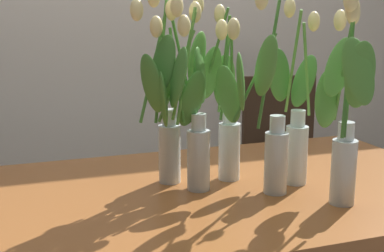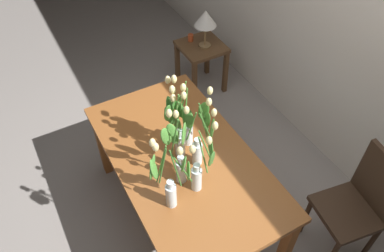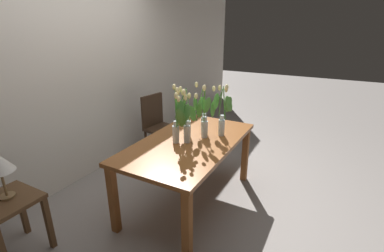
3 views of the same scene
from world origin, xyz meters
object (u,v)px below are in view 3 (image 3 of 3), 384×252
Objects in this scene: tulip_vase_4 at (185,124)px; dining_chair at (158,123)px; dining_table at (189,149)px; tulip_vase_2 at (204,121)px; side_table at (9,212)px; tulip_vase_3 at (179,121)px; tulip_vase_5 at (185,117)px; tulip_vase_1 at (221,114)px; tulip_vase_0 at (202,117)px.

tulip_vase_4 is 1.35m from dining_chair.
tulip_vase_2 reaches higher than dining_table.
tulip_vase_4 is 1.02× the size of side_table.
tulip_vase_2 is 0.99× the size of tulip_vase_3.
dining_table is at bearing -129.58° from dining_chair.
side_table is at bearing 145.36° from dining_table.
dining_table is 1.66m from side_table.
tulip_vase_4 is 0.60× the size of dining_chair.
dining_table is 2.80× the size of tulip_vase_5.
tulip_vase_1 is at bearing -35.38° from side_table.
tulip_vase_1 is at bearing -84.79° from tulip_vase_0.
dining_table is 2.78× the size of tulip_vase_1.
tulip_vase_2 reaches higher than side_table.
tulip_vase_3 is at bearing 145.49° from tulip_vase_2.
tulip_vase_1 is (0.29, -0.23, 0.33)m from dining_table.
side_table is (-1.25, 0.88, -0.54)m from tulip_vase_3.
tulip_vase_4 reaches higher than dining_table.
dining_chair is at bearing 61.97° from tulip_vase_0.
tulip_vase_0 reaches higher than dining_table.
tulip_vase_4 is (-0.21, 0.11, 0.02)m from tulip_vase_2.
tulip_vase_1 is 0.99× the size of tulip_vase_2.
side_table is (-2.14, -0.02, -0.09)m from dining_chair.
dining_table is at bearing -28.68° from tulip_vase_3.
tulip_vase_5 is 0.61× the size of dining_chair.
tulip_vase_1 is at bearing -36.30° from tulip_vase_3.
tulip_vase_2 is (0.13, -0.11, 0.28)m from dining_table.
tulip_vase_4 is 0.17m from tulip_vase_5.
tulip_vase_3 is 0.18m from tulip_vase_5.
dining_chair is at bearing 58.21° from tulip_vase_2.
tulip_vase_1 is at bearing -32.95° from tulip_vase_4.
dining_table is 2.72× the size of tulip_vase_3.
dining_chair is (0.72, 0.87, -0.44)m from tulip_vase_5.
tulip_vase_2 is 0.29m from tulip_vase_3.
tulip_vase_2 is 1.02× the size of tulip_vase_5.
tulip_vase_5 is (-0.22, 0.32, -0.01)m from tulip_vase_1.
side_table is at bearing 145.00° from tulip_vase_2.
tulip_vase_2 is at bearing 141.21° from tulip_vase_1.
dining_table is at bearing -34.64° from side_table.
tulip_vase_2 is at bearing -27.88° from tulip_vase_4.
tulip_vase_3 reaches higher than tulip_vase_2.
tulip_vase_0 is at bearing -118.03° from dining_chair.
tulip_vase_2 is 0.20m from tulip_vase_5.
dining_chair is (0.79, 0.95, -0.12)m from dining_table.
tulip_vase_5 is (-0.06, 0.19, 0.04)m from tulip_vase_2.
dining_chair is 1.69× the size of side_table.
tulip_vase_2 is (-0.14, -0.09, 0.01)m from tulip_vase_0.
dining_table is 1.72× the size of dining_chair.
tulip_vase_0 is 0.35m from tulip_vase_4.
tulip_vase_0 is 0.98× the size of tulip_vase_5.
dining_table is 0.33m from tulip_vase_2.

